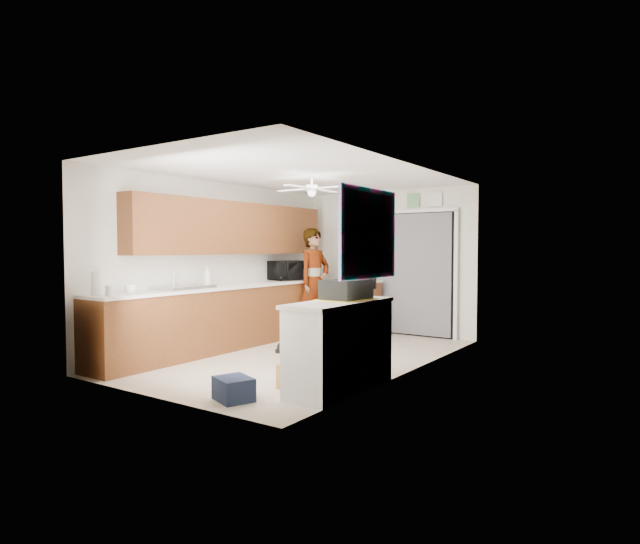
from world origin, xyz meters
The scene contains 40 objects.
floor centered at (0.00, 0.00, 0.00)m, with size 5.00×5.00×0.00m, color #C2B49C.
ceiling centered at (0.00, 0.00, 2.50)m, with size 5.00×5.00×0.00m, color white.
wall_back centered at (0.00, 2.50, 1.25)m, with size 3.20×3.20×0.00m, color silver.
wall_front centered at (0.00, -2.50, 1.25)m, with size 3.20×3.20×0.00m, color silver.
wall_left centered at (-1.60, 0.00, 1.25)m, with size 5.00×5.00×0.00m, color silver.
wall_right centered at (1.60, 0.00, 1.25)m, with size 5.00×5.00×0.00m, color silver.
left_base_cabinets centered at (-1.30, 0.00, 0.45)m, with size 0.60×4.80×0.90m, color brown.
left_countertop centered at (-1.29, 0.00, 0.92)m, with size 0.62×4.80×0.04m, color white.
upper_cabinets centered at (-1.44, 0.20, 1.80)m, with size 0.32×4.00×0.80m, color brown.
sink_basin centered at (-1.29, -1.00, 0.95)m, with size 0.50×0.76×0.06m, color silver.
faucet centered at (-1.48, -1.00, 1.05)m, with size 0.03×0.03×0.22m, color silver.
peninsula_base centered at (-0.50, 2.00, 0.45)m, with size 1.00×0.60×0.90m, color brown.
peninsula_top centered at (-0.50, 2.00, 0.92)m, with size 1.04×0.64×0.04m, color white.
back_opening_recess centered at (0.25, 2.47, 1.05)m, with size 2.00×0.06×2.10m, color black.
curtain_panel centered at (0.25, 2.43, 1.05)m, with size 1.90×0.03×2.05m, color slate.
door_trim_left centered at (-0.77, 2.44, 1.05)m, with size 0.06×0.04×2.10m, color white.
door_trim_right centered at (1.27, 2.44, 1.05)m, with size 0.06×0.04×2.10m, color white.
door_trim_head centered at (0.25, 2.44, 2.12)m, with size 2.10×0.04×0.06m, color white.
header_frame_0 centered at (-0.60, 2.47, 2.30)m, with size 0.22×0.02×0.22m, color #E7E44D.
header_frame_1 centered at (-0.25, 2.47, 2.30)m, with size 0.22×0.02×0.22m, color #50C1D7.
header_frame_3 centered at (0.50, 2.47, 2.30)m, with size 0.22×0.02×0.22m, color #5EA465.
header_frame_4 centered at (0.90, 2.47, 2.30)m, with size 0.22×0.02×0.22m, color silver.
route66_sign centered at (-0.95, 2.47, 2.30)m, with size 0.22×0.02×0.26m, color silver.
right_counter_base centered at (1.35, -1.20, 0.45)m, with size 0.50×1.40×0.90m, color white.
right_counter_top centered at (1.34, -1.20, 0.92)m, with size 0.54×1.44×0.04m, color white.
abstract_painting centered at (1.58, -1.00, 1.65)m, with size 0.03×1.15×0.95m, color #ED57D0.
ceiling_fan centered at (0.00, 0.20, 2.32)m, with size 1.14×1.14×0.24m, color white.
microwave centered at (-1.32, 1.34, 1.11)m, with size 0.60×0.41×0.33m, color black.
soap_bottle centered at (-1.41, -0.45, 1.09)m, with size 0.12×0.12×0.30m, color silver.
cup centered at (-1.26, -1.87, 0.99)m, with size 0.14×0.14×0.11m, color white.
jar_a centered at (-1.16, -2.22, 1.00)m, with size 0.09×0.09×0.12m, color silver.
paper_towel_roll centered at (-1.39, -2.23, 1.08)m, with size 0.13×0.13×0.28m, color white.
suitcase centered at (1.32, -1.03, 1.05)m, with size 0.38×0.50×0.22m, color black.
suitcase_rim centered at (1.32, -1.03, 0.94)m, with size 0.44×0.58×0.02m, color yellow.
suitcase_lid centered at (1.32, -0.74, 1.30)m, with size 0.42×0.03×0.50m, color black.
cardboard_box centered at (1.00, -1.44, 0.13)m, with size 0.41×0.31×0.26m, color olive.
navy_crate centered at (0.70, -2.12, 0.11)m, with size 0.37×0.31×0.23m, color #151F35.
cabinet_door_panel centered at (0.09, 0.63, 0.31)m, with size 0.42×0.03×0.62m, color brown.
man centered at (-0.90, 1.55, 0.92)m, with size 0.67×0.44×1.83m, color white.
dog centered at (0.14, -0.24, 0.23)m, with size 0.26×0.60×0.47m, color black.
Camera 1 is at (4.32, -5.92, 1.50)m, focal length 30.00 mm.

